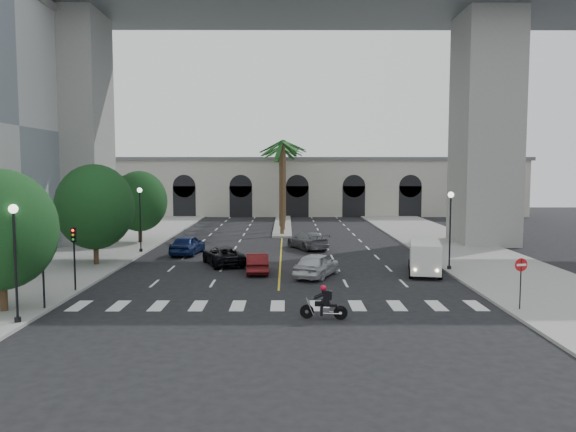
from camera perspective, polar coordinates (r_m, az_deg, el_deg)
The scene contains 29 objects.
ground at distance 30.05m, azimuth -1.01°, elevation -8.41°, with size 140.00×140.00×0.00m, color black.
sidewalk_left at distance 47.35m, azimuth -19.24°, elevation -3.70°, with size 8.00×100.00×0.15m, color gray.
sidewalk_right at distance 47.08m, azimuth 17.89°, elevation -3.71°, with size 8.00×100.00×0.15m, color gray.
median at distance 67.59m, azimuth -0.54°, elevation -0.91°, with size 2.00×24.00×0.20m, color gray.
pier_building at distance 84.29m, azimuth -0.47°, elevation 3.07°, with size 71.00×10.50×8.50m.
bridge at distance 52.63m, azimuth 3.23°, elevation 17.60°, with size 75.00×13.00×26.00m.
palm_a at distance 57.29m, azimuth -0.62°, elevation 7.06°, with size 3.20×3.20×10.30m.
palm_b at distance 61.29m, azimuth -0.49°, elevation 7.17°, with size 3.20×3.20×10.60m.
palm_c at distance 65.28m, azimuth -0.74°, elevation 6.63°, with size 3.20×3.20×10.10m.
palm_d at distance 69.30m, azimuth -0.41°, elevation 7.13°, with size 3.20×3.20×10.90m.
palm_e at distance 73.28m, azimuth -0.60°, elevation 6.65°, with size 3.20×3.20×10.40m.
palm_f at distance 77.29m, azimuth -0.35°, elevation 6.76°, with size 3.20×3.20×10.70m.
street_tree_near at distance 29.62m, azimuth -27.15°, elevation -1.24°, with size 5.20×5.20×6.89m.
street_tree_mid at distance 41.57m, azimuth -19.04°, elevation 0.89°, with size 5.44×5.44×7.21m.
street_tree_far at distance 53.06m, azimuth -14.85°, elevation 1.46°, with size 5.04×5.04×6.68m.
lamp_post_left_near at distance 27.23m, azimuth -25.99°, elevation -3.40°, with size 0.40×0.40×5.35m.
lamp_post_left_far at distance 46.91m, azimuth -14.79°, elevation 0.20°, with size 0.40×0.40×5.35m.
lamp_post_right at distance 39.00m, azimuth 16.16°, elevation -0.74°, with size 0.40×0.40×5.35m.
traffic_signal_near at distance 29.53m, azimuth -23.65°, elevation -4.10°, with size 0.25×0.18×3.65m.
traffic_signal_far at distance 33.20m, azimuth -20.91°, elevation -3.06°, with size 0.25×0.18×3.65m.
motorcycle_rider at distance 26.04m, azimuth 3.79°, elevation -8.89°, with size 2.18×0.62×1.58m.
car_a at distance 35.87m, azimuth 2.93°, elevation -4.96°, with size 1.85×4.59×1.56m, color silver.
car_b at distance 37.27m, azimuth -3.16°, elevation -4.76°, with size 1.42×4.08×1.34m, color #4F0F11.
car_c at distance 40.48m, azimuth -6.60°, elevation -4.01°, with size 2.25×4.87×1.35m, color black.
car_d at distance 48.06m, azimuth 2.01°, elevation -2.50°, with size 2.08×5.12×1.49m, color #5D5D61.
car_e at distance 45.70m, azimuth -10.18°, elevation -2.89°, with size 1.89×4.69×1.60m, color #101E4B.
cargo_van at distance 37.79m, azimuth 13.72°, elevation -3.96°, with size 2.86×5.32×2.15m.
pedestrian_a at distance 38.67m, azimuth -24.46°, elevation -4.27°, with size 0.66×0.43×1.82m, color black.
do_not_enter_sign at distance 29.16m, azimuth 22.58°, elevation -5.37°, with size 0.64×0.14×2.63m.
Camera 1 is at (0.44, -29.24, 6.90)m, focal length 35.00 mm.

